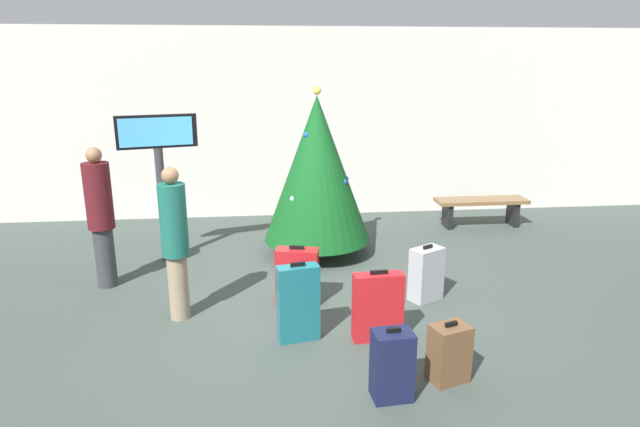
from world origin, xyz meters
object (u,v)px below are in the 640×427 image
at_px(suitcase_2, 392,365).
at_px(suitcase_3, 297,276).
at_px(flight_info_kiosk, 159,158).
at_px(suitcase_5, 378,307).
at_px(suitcase_0, 426,274).
at_px(suitcase_1, 449,353).
at_px(waiting_bench, 481,206).
at_px(holiday_tree, 317,169).
at_px(traveller_0, 100,215).
at_px(traveller_1, 175,240).
at_px(suitcase_4, 298,303).

relative_size(suitcase_2, suitcase_3, 0.91).
xyz_separation_m(flight_info_kiosk, suitcase_5, (2.52, -2.57, -1.11)).
relative_size(flight_info_kiosk, suitcase_5, 2.74).
relative_size(suitcase_0, suitcase_1, 1.20).
bearing_deg(waiting_bench, suitcase_1, -115.06).
height_order(holiday_tree, suitcase_3, holiday_tree).
height_order(traveller_0, suitcase_0, traveller_0).
bearing_deg(suitcase_3, flight_info_kiosk, 137.12).
bearing_deg(suitcase_5, flight_info_kiosk, 134.43).
distance_m(traveller_0, traveller_1, 1.44).
distance_m(suitcase_2, suitcase_5, 1.00).
xyz_separation_m(holiday_tree, suitcase_5, (0.36, -2.59, -0.91)).
height_order(flight_info_kiosk, suitcase_2, flight_info_kiosk).
distance_m(holiday_tree, suitcase_4, 2.69).
distance_m(traveller_0, suitcase_2, 4.09).
distance_m(traveller_1, suitcase_0, 2.89).
bearing_deg(holiday_tree, suitcase_5, -82.15).
bearing_deg(suitcase_4, suitcase_1, -34.49).
bearing_deg(suitcase_5, suitcase_1, -59.28).
distance_m(suitcase_1, suitcase_2, 0.59).
xyz_separation_m(suitcase_1, suitcase_3, (-1.22, 1.72, 0.07)).
bearing_deg(suitcase_4, traveller_0, 144.92).
height_order(traveller_0, suitcase_3, traveller_0).
xyz_separation_m(holiday_tree, suitcase_1, (0.83, -3.38, -1.00)).
bearing_deg(suitcase_2, waiting_bench, 60.43).
relative_size(traveller_0, suitcase_3, 2.48).
xyz_separation_m(flight_info_kiosk, traveller_1, (0.46, -1.87, -0.56)).
height_order(waiting_bench, suitcase_5, suitcase_5).
distance_m(flight_info_kiosk, traveller_0, 1.18).
height_order(waiting_bench, suitcase_2, suitcase_2).
distance_m(waiting_bench, suitcase_5, 4.48).
bearing_deg(suitcase_0, suitcase_5, -131.11).
bearing_deg(waiting_bench, traveller_0, -160.74).
relative_size(flight_info_kiosk, suitcase_2, 3.18).
distance_m(traveller_0, suitcase_0, 4.00).
xyz_separation_m(flight_info_kiosk, suitcase_4, (1.72, -2.49, -1.06)).
bearing_deg(suitcase_5, suitcase_2, -94.98).
distance_m(suitcase_0, suitcase_1, 1.70).
bearing_deg(suitcase_2, suitcase_4, 123.55).
height_order(traveller_1, suitcase_4, traveller_1).
bearing_deg(flight_info_kiosk, holiday_tree, 0.48).
height_order(waiting_bench, suitcase_1, suitcase_1).
bearing_deg(suitcase_1, suitcase_4, 145.51).
xyz_separation_m(waiting_bench, suitcase_0, (-1.80, -2.80, -0.04)).
xyz_separation_m(waiting_bench, traveller_0, (-5.66, -1.98, 0.57)).
bearing_deg(holiday_tree, suitcase_2, -85.69).
bearing_deg(traveller_1, waiting_bench, 32.79).
bearing_deg(suitcase_2, flight_info_kiosk, 124.33).
xyz_separation_m(suitcase_3, suitcase_4, (-0.04, -0.85, 0.06)).
bearing_deg(suitcase_0, waiting_bench, 57.31).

